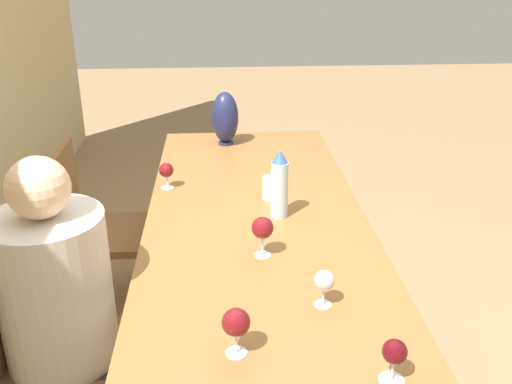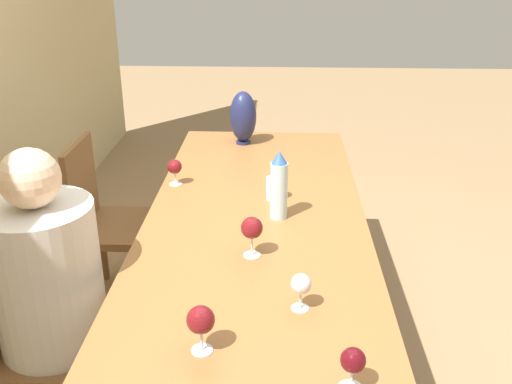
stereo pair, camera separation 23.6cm
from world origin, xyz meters
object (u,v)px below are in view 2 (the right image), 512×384
(chair_near, at_px, (38,334))
(chair_far, at_px, (110,219))
(wine_glass_4, at_px, (353,362))
(wine_glass_0, at_px, (253,229))
(wine_glass_1, at_px, (301,285))
(vase, at_px, (243,117))
(wine_glass_3, at_px, (175,167))
(person_near, at_px, (55,300))
(water_bottle, at_px, (279,186))
(water_tumbler, at_px, (274,188))
(wine_glass_2, at_px, (201,321))

(chair_near, bearing_deg, chair_far, 0.00)
(wine_glass_4, bearing_deg, wine_glass_0, 22.86)
(wine_glass_0, xyz_separation_m, wine_glass_4, (-0.67, -0.28, -0.02))
(wine_glass_0, distance_m, wine_glass_1, 0.36)
(wine_glass_1, bearing_deg, vase, 9.89)
(wine_glass_1, relative_size, wine_glass_4, 0.97)
(wine_glass_3, bearing_deg, person_near, 159.18)
(vase, relative_size, wine_glass_3, 2.45)
(water_bottle, xyz_separation_m, wine_glass_3, (0.33, 0.49, -0.06))
(water_tumbler, bearing_deg, wine_glass_4, -169.78)
(wine_glass_2, bearing_deg, wine_glass_1, -52.78)
(wine_glass_1, distance_m, wine_glass_3, 1.13)
(vase, height_order, chair_far, vase)
(vase, xyz_separation_m, chair_far, (-0.46, 0.67, -0.42))
(water_tumbler, relative_size, vase, 0.34)
(chair_near, bearing_deg, vase, -25.42)
(chair_near, bearing_deg, wine_glass_1, -101.01)
(vase, bearing_deg, wine_glass_0, -174.85)
(water_tumbler, relative_size, wine_glass_4, 0.80)
(vase, distance_m, wine_glass_4, 1.98)
(water_bottle, xyz_separation_m, water_tumbler, (0.18, 0.02, -0.09))
(wine_glass_4, bearing_deg, chair_far, 35.70)
(wine_glass_0, height_order, wine_glass_3, wine_glass_0)
(wine_glass_2, xyz_separation_m, wine_glass_4, (-0.13, -0.40, -0.01))
(wine_glass_1, xyz_separation_m, wine_glass_4, (-0.35, -0.12, 0.00))
(wine_glass_4, height_order, person_near, person_near)
(water_tumbler, bearing_deg, chair_far, 70.16)
(wine_glass_1, relative_size, wine_glass_3, 1.00)
(water_bottle, xyz_separation_m, chair_far, (0.49, 0.88, -0.41))
(person_near, bearing_deg, wine_glass_4, -118.41)
(wine_glass_2, bearing_deg, water_tumbler, -10.16)
(wine_glass_0, xyz_separation_m, chair_near, (-0.14, 0.79, -0.38))
(vase, relative_size, chair_near, 0.34)
(wine_glass_0, height_order, person_near, person_near)
(wine_glass_1, bearing_deg, wine_glass_3, 29.76)
(vase, height_order, wine_glass_3, vase)
(water_bottle, bearing_deg, wine_glass_1, -173.65)
(wine_glass_2, relative_size, chair_near, 0.16)
(water_tumbler, xyz_separation_m, vase, (0.77, 0.19, 0.10))
(water_bottle, distance_m, water_tumbler, 0.21)
(wine_glass_3, relative_size, chair_far, 0.14)
(wine_glass_3, height_order, chair_near, chair_near)
(wine_glass_2, distance_m, wine_glass_3, 1.23)
(wine_glass_4, xyz_separation_m, person_near, (0.53, 0.98, -0.21))
(vase, bearing_deg, chair_far, 124.25)
(water_tumbler, xyz_separation_m, wine_glass_1, (-0.83, -0.09, 0.04))
(wine_glass_1, bearing_deg, person_near, 77.94)
(wine_glass_3, xyz_separation_m, wine_glass_4, (-1.33, -0.68, 0.00))
(wine_glass_4, bearing_deg, water_bottle, 10.89)
(water_bottle, distance_m, wine_glass_0, 0.34)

